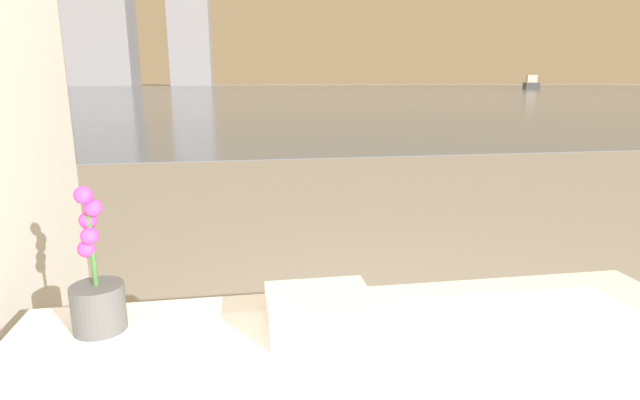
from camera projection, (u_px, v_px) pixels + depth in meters
The scene contains 4 objects.
potted_orchid at pixel (97, 293), 1.19m from camera, with size 0.12×0.12×0.36m.
towel_stack at pixel (320, 310), 1.22m from camera, with size 0.26×0.22×0.08m.
harbor_water at pixel (239, 90), 60.13m from camera, with size 180.00×110.00×0.01m.
harbor_boat_2 at pixel (531, 84), 66.99m from camera, with size 3.60×5.14×1.83m.
Camera 1 is at (-0.31, -0.34, 1.15)m, focal length 28.00 mm.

